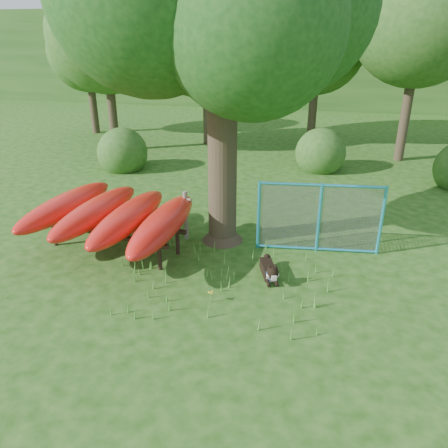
# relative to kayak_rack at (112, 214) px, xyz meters

# --- Properties ---
(ground) EXTENTS (80.00, 80.00, 0.00)m
(ground) POSITION_rel_kayak_rack_xyz_m (2.42, -1.43, -0.88)
(ground) COLOR #1A440D
(ground) RESTS_ON ground
(wooden_post) EXTENTS (0.33, 0.15, 1.21)m
(wooden_post) POSITION_rel_kayak_rack_xyz_m (1.42, 0.94, -0.24)
(wooden_post) COLOR #685F4E
(wooden_post) RESTS_ON ground
(kayak_rack) EXTENTS (3.59, 3.85, 1.15)m
(kayak_rack) POSITION_rel_kayak_rack_xyz_m (0.00, 0.00, 0.00)
(kayak_rack) COLOR black
(kayak_rack) RESTS_ON ground
(husky_dog) EXTENTS (0.50, 1.02, 0.46)m
(husky_dog) POSITION_rel_kayak_rack_xyz_m (3.63, -0.48, -0.71)
(husky_dog) COLOR black
(husky_dog) RESTS_ON ground
(fence_section) EXTENTS (2.77, 0.36, 2.70)m
(fence_section) POSITION_rel_kayak_rack_xyz_m (4.53, 0.97, -0.06)
(fence_section) COLOR #2AA4C7
(fence_section) RESTS_ON ground
(wildflower_clump) EXTENTS (0.11, 0.10, 0.24)m
(wildflower_clump) POSITION_rel_kayak_rack_xyz_m (2.68, -1.60, -0.69)
(wildflower_clump) COLOR #509932
(wildflower_clump) RESTS_ON ground
(bg_tree_a) EXTENTS (4.40, 4.40, 6.70)m
(bg_tree_a) POSITION_rel_kayak_rack_xyz_m (-4.08, 8.57, 3.61)
(bg_tree_a) COLOR #33291B
(bg_tree_a) RESTS_ON ground
(bg_tree_b) EXTENTS (5.20, 5.20, 8.22)m
(bg_tree_b) POSITION_rel_kayak_rack_xyz_m (-0.58, 10.57, 4.73)
(bg_tree_b) COLOR #33291B
(bg_tree_b) RESTS_ON ground
(bg_tree_c) EXTENTS (4.00, 4.00, 6.12)m
(bg_tree_c) POSITION_rel_kayak_rack_xyz_m (3.92, 11.57, 3.23)
(bg_tree_c) COLOR #33291B
(bg_tree_c) RESTS_ON ground
(bg_tree_d) EXTENTS (4.80, 4.80, 7.50)m
(bg_tree_d) POSITION_rel_kayak_rack_xyz_m (7.42, 9.57, 4.21)
(bg_tree_d) COLOR #33291B
(bg_tree_d) RESTS_ON ground
(bg_tree_f) EXTENTS (3.60, 3.60, 5.55)m
(bg_tree_f) POSITION_rel_kayak_rack_xyz_m (-6.58, 11.57, 2.85)
(bg_tree_f) COLOR #33291B
(bg_tree_f) RESTS_ON ground
(shrub_left) EXTENTS (1.80, 1.80, 1.80)m
(shrub_left) POSITION_rel_kayak_rack_xyz_m (-2.58, 6.07, -0.88)
(shrub_left) COLOR #26521A
(shrub_left) RESTS_ON ground
(shrub_mid) EXTENTS (1.80, 1.80, 1.80)m
(shrub_mid) POSITION_rel_kayak_rack_xyz_m (4.42, 7.57, -0.88)
(shrub_mid) COLOR #26521A
(shrub_mid) RESTS_ON ground
(wooded_hillside) EXTENTS (80.00, 12.00, 6.00)m
(wooded_hillside) POSITION_rel_kayak_rack_xyz_m (2.42, 26.57, 2.12)
(wooded_hillside) COLOR #26521A
(wooded_hillside) RESTS_ON ground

